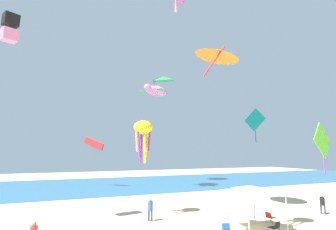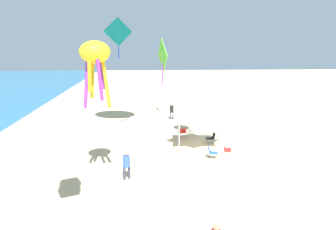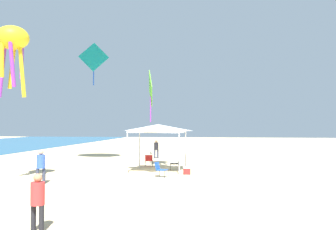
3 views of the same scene
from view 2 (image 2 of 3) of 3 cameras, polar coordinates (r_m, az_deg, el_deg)
ground at (r=23.91m, az=9.22°, el=-6.22°), size 120.00×120.00×0.10m
canopy_tent at (r=23.67m, az=5.59°, el=0.46°), size 3.02×3.29×2.90m
folding_chair_left_of_tent at (r=26.46m, az=2.53°, el=-2.95°), size 0.70×0.62×0.82m
folding_chair_right_of_tent at (r=22.16m, az=7.58°, el=-6.31°), size 0.66×0.74×0.82m
folding_chair_facing_ocean at (r=25.21m, az=7.55°, el=-3.88°), size 0.61×0.69×0.82m
cooler_box at (r=23.80m, az=10.22°, el=-5.71°), size 0.66×0.48×0.40m
person_near_umbrella at (r=32.28m, az=0.64°, el=0.86°), size 0.37×0.40×1.57m
person_kite_handler at (r=18.84m, az=-7.22°, el=-8.25°), size 0.40×0.41×1.66m
kite_octopus_yellow at (r=17.52m, az=-12.56°, el=10.02°), size 1.58×1.58×3.51m
kite_diamond_lime at (r=33.31m, az=-0.95°, el=10.08°), size 3.23×0.85×4.73m
kite_diamond_teal at (r=29.17m, az=-8.66°, el=13.87°), size 0.65×2.41×3.52m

